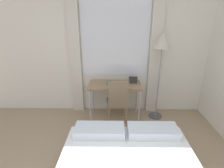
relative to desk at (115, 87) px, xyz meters
name	(u,v)px	position (x,y,z in m)	size (l,w,h in m)	color
wall_back_with_window	(108,52)	(-0.15, 0.34, 0.67)	(5.25, 0.13, 2.70)	silver
desk	(115,87)	(0.00, 0.00, 0.00)	(1.07, 0.53, 0.76)	#937551
desk_chair	(117,100)	(0.05, -0.23, -0.17)	(0.45, 0.45, 0.93)	#8C7259
standing_lamp	(162,47)	(0.89, 0.00, 0.83)	(0.35, 0.35, 1.78)	#4C4C51
telephone	(133,80)	(0.38, 0.10, 0.13)	(0.18, 0.14, 0.12)	#2D2D2D
book	(113,83)	(-0.04, 0.02, 0.09)	(0.26, 0.19, 0.02)	#33664C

